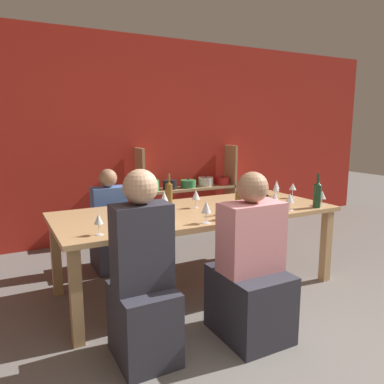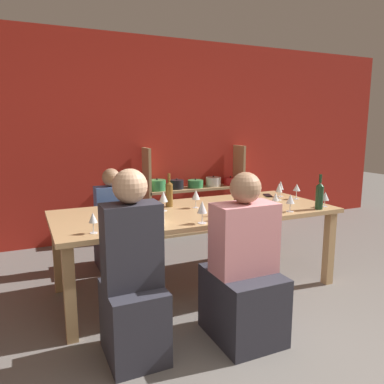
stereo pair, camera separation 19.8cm
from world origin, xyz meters
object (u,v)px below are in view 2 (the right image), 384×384
shelf_unit (193,203)px  mixing_bowl (151,216)px  person_near_a (243,279)px  person_near_b (133,289)px  wine_glass_empty_d (93,218)px  person_far_a (113,231)px  wine_bottle_amber (238,201)px  wine_glass_empty_c (196,195)px  wine_glass_white_b (290,200)px  wine_glass_empty_a (276,197)px  wine_glass_red_d (297,188)px  wine_bottle_dark (169,193)px  wine_glass_empty_b (163,197)px  wine_glass_red_a (279,188)px  wine_glass_empty_e (202,208)px  cell_phone (268,195)px  wine_glass_red_c (325,196)px  wine_bottle_green (319,195)px  wine_glass_red_b (281,186)px  wine_glass_white_a (223,208)px  dining_table (196,217)px

shelf_unit → mixing_bowl: (-1.30, -2.00, 0.39)m
person_near_a → person_near_b: (-0.79, 0.10, 0.04)m
wine_glass_empty_d → person_far_a: 1.38m
shelf_unit → wine_bottle_amber: (-0.50, -2.03, 0.44)m
wine_glass_empty_c → wine_glass_white_b: (0.71, -0.50, -0.01)m
wine_glass_empty_a → wine_glass_red_d: bearing=30.5°
shelf_unit → wine_glass_red_d: bearing=-76.1°
wine_bottle_dark → wine_glass_empty_b: bearing=-127.6°
wine_glass_empty_b → wine_bottle_dark: bearing=52.4°
wine_glass_red_a → wine_glass_empty_e: same height
wine_bottle_dark → wine_bottle_amber: 0.69m
wine_bottle_amber → cell_phone: wine_bottle_amber is taller
wine_bottle_dark → wine_glass_red_a: 1.17m
person_far_a → person_near_b: 1.68m
wine_glass_red_c → person_far_a: size_ratio=0.13×
person_near_a → wine_bottle_green: bearing=22.4°
wine_glass_red_a → wine_glass_red_b: (0.14, 0.16, -0.01)m
wine_glass_empty_a → wine_glass_red_a: bearing=48.3°
wine_bottle_amber → person_near_b: 1.27m
wine_bottle_dark → wine_bottle_amber: size_ratio=1.12×
mixing_bowl → wine_glass_empty_e: wine_glass_empty_e is taller
wine_bottle_amber → wine_glass_red_b: (0.86, 0.51, 0.00)m
wine_glass_empty_d → person_near_a: 1.17m
person_far_a → wine_glass_white_a: bearing=115.9°
dining_table → wine_glass_red_a: wine_glass_red_a is taller
wine_glass_empty_b → person_far_a: bearing=111.2°
person_near_a → wine_glass_white_b: bearing=31.4°
shelf_unit → wine_glass_empty_c: bearing=-113.9°
dining_table → person_near_a: bearing=-93.6°
wine_bottle_amber → person_near_a: size_ratio=0.24×
wine_bottle_green → wine_glass_empty_d: bearing=178.0°
wine_bottle_amber → dining_table: bearing=129.5°
person_near_b → wine_glass_red_d: bearing=22.3°
wine_glass_red_b → wine_bottle_dark: bearing=178.7°
shelf_unit → wine_glass_white_a: shelf_unit is taller
wine_glass_empty_b → wine_glass_red_a: bearing=-1.7°
shelf_unit → cell_phone: size_ratio=8.97×
cell_phone → wine_glass_empty_d: bearing=-161.3°
mixing_bowl → wine_bottle_dark: size_ratio=0.72×
wine_glass_red_c → person_near_a: (-1.23, -0.51, -0.42)m
dining_table → wine_glass_white_b: (0.74, -0.42, 0.19)m
dining_table → wine_bottle_amber: size_ratio=8.96×
person_far_a → cell_phone: bearing=161.1°
wine_glass_empty_c → wine_bottle_dark: bearing=143.1°
wine_bottle_green → wine_glass_empty_c: 1.15m
wine_glass_red_a → cell_phone: (0.05, 0.26, -0.12)m
dining_table → wine_bottle_green: size_ratio=7.83×
wine_bottle_green → wine_glass_empty_d: (-2.05, 0.07, -0.02)m
person_near_b → wine_glass_red_b: bearing=27.4°
mixing_bowl → person_far_a: size_ratio=0.21×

